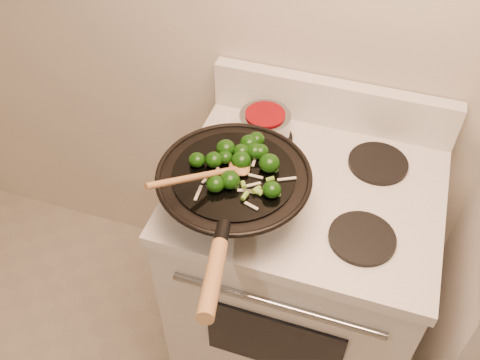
% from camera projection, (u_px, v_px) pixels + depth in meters
% --- Properties ---
extents(stove, '(0.78, 0.67, 1.08)m').
position_uv_depth(stove, '(297.00, 271.00, 1.89)').
color(stove, white).
rests_on(stove, ground).
extents(wok, '(0.42, 0.68, 0.24)m').
position_uv_depth(wok, '(234.00, 189.00, 1.44)').
color(wok, black).
rests_on(wok, stove).
extents(stirfry, '(0.29, 0.27, 0.05)m').
position_uv_depth(stirfry, '(241.00, 161.00, 1.41)').
color(stirfry, black).
rests_on(stirfry, wok).
extents(wooden_spoon, '(0.21, 0.26, 0.11)m').
position_uv_depth(wooden_spoon, '(214.00, 173.00, 1.35)').
color(wooden_spoon, '#A26F40').
rests_on(wooden_spoon, wok).
extents(saucepan, '(0.16, 0.25, 0.09)m').
position_uv_depth(saucepan, '(264.00, 126.00, 1.66)').
color(saucepan, '#919499').
rests_on(saucepan, stove).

